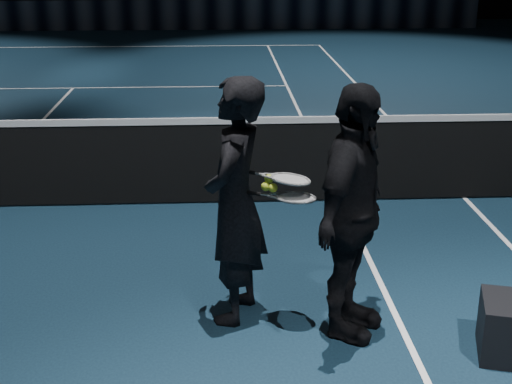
% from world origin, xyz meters
% --- Properties ---
extents(sponsor_backdrop, '(22.00, 0.15, 0.90)m').
position_xyz_m(sponsor_backdrop, '(0.00, 15.50, 0.45)').
color(sponsor_backdrop, black).
rests_on(sponsor_backdrop, floor).
extents(player_a, '(0.62, 0.77, 1.83)m').
position_xyz_m(player_a, '(2.89, -2.44, 0.92)').
color(player_a, black).
rests_on(player_a, floor).
extents(player_b, '(0.90, 1.16, 1.83)m').
position_xyz_m(player_b, '(3.69, -2.73, 0.92)').
color(player_b, black).
rests_on(player_b, floor).
extents(racket_lower, '(0.71, 0.44, 0.03)m').
position_xyz_m(racket_lower, '(3.32, -2.59, 1.00)').
color(racket_lower, black).
rests_on(racket_lower, player_a).
extents(racket_upper, '(0.71, 0.39, 0.10)m').
position_xyz_m(racket_upper, '(3.28, -2.54, 1.12)').
color(racket_upper, black).
rests_on(racket_upper, player_b).
extents(tennis_balls, '(0.12, 0.10, 0.12)m').
position_xyz_m(tennis_balls, '(3.14, -2.52, 1.07)').
color(tennis_balls, yellow).
rests_on(tennis_balls, racket_upper).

